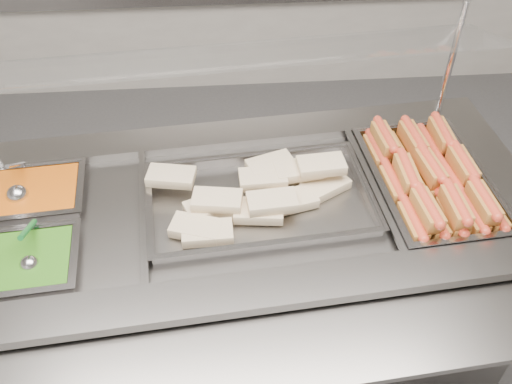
{
  "coord_description": "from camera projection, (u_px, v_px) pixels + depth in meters",
  "views": [
    {
      "loc": [
        -0.08,
        -0.82,
        2.11
      ],
      "look_at": [
        0.02,
        0.46,
        0.91
      ],
      "focal_mm": 40.0,
      "sensor_mm": 36.0,
      "label": 1
    }
  ],
  "objects": [
    {
      "name": "pan_wraps",
      "position": [
        259.0,
        203.0,
        1.78
      ],
      "size": [
        0.71,
        0.45,
        0.07
      ],
      "color": "gray",
      "rests_on": "steam_counter"
    },
    {
      "name": "hotdogs_in_buns",
      "position": [
        431.0,
        176.0,
        1.83
      ],
      "size": [
        0.34,
        0.53,
        0.12
      ],
      "color": "#A55A22",
      "rests_on": "pan_hotdogs"
    },
    {
      "name": "tortilla_wraps",
      "position": [
        255.0,
        193.0,
        1.76
      ],
      "size": [
        0.65,
        0.36,
        0.09
      ],
      "color": "beige",
      "rests_on": "pan_wraps"
    },
    {
      "name": "steam_counter",
      "position": [
        243.0,
        288.0,
        2.06
      ],
      "size": [
        1.93,
        0.98,
        0.89
      ],
      "color": "slate",
      "rests_on": "ground"
    },
    {
      "name": "tray_rail",
      "position": [
        269.0,
        351.0,
        1.43
      ],
      "size": [
        1.8,
        0.52,
        0.05
      ],
      "color": "gray",
      "rests_on": "steam_counter"
    },
    {
      "name": "pan_beans",
      "position": [
        35.0,
        200.0,
        1.81
      ],
      "size": [
        0.32,
        0.26,
        0.1
      ],
      "color": "gray",
      "rests_on": "steam_counter"
    },
    {
      "name": "sneeze_guard",
      "position": [
        227.0,
        60.0,
        1.67
      ],
      "size": [
        1.65,
        0.43,
        0.44
      ],
      "color": "silver",
      "rests_on": "steam_counter"
    },
    {
      "name": "pan_peas",
      "position": [
        23.0,
        269.0,
        1.61
      ],
      "size": [
        0.32,
        0.26,
        0.1
      ],
      "color": "gray",
      "rests_on": "steam_counter"
    },
    {
      "name": "pan_hotdogs",
      "position": [
        428.0,
        187.0,
        1.86
      ],
      "size": [
        0.38,
        0.57,
        0.1
      ],
      "color": "gray",
      "rests_on": "steam_counter"
    },
    {
      "name": "ladle",
      "position": [
        18.0,
        193.0,
        1.77
      ],
      "size": [
        0.07,
        0.19,
        0.15
      ],
      "color": "#B8B8BE",
      "rests_on": "pan_beans"
    },
    {
      "name": "serving_spoon",
      "position": [
        29.0,
        258.0,
        1.57
      ],
      "size": [
        0.06,
        0.18,
        0.13
      ],
      "color": "#B8B8BE",
      "rests_on": "pan_peas"
    }
  ]
}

